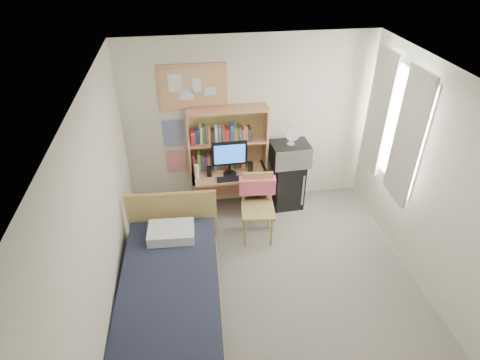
{
  "coord_description": "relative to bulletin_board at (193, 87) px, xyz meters",
  "views": [
    {
      "loc": [
        -0.92,
        -3.17,
        3.84
      ],
      "look_at": [
        -0.27,
        1.2,
        0.94
      ],
      "focal_mm": 30.0,
      "sensor_mm": 36.0,
      "label": 1
    }
  ],
  "objects": [
    {
      "name": "speaker_right",
      "position": [
        0.75,
        -0.34,
        -1.14
      ],
      "size": [
        0.07,
        0.07,
        0.18
      ],
      "primitive_type": "cube",
      "rotation": [
        0.0,
        0.0,
        0.0
      ],
      "color": "black",
      "rests_on": "desk"
    },
    {
      "name": "microwave",
      "position": [
        1.35,
        -0.26,
        -1.0
      ],
      "size": [
        0.56,
        0.44,
        0.32
      ],
      "primitive_type": "cube",
      "rotation": [
        0.0,
        0.0,
        0.03
      ],
      "color": "#B9B9BE",
      "rests_on": "mini_fridge"
    },
    {
      "name": "wall_back",
      "position": [
        0.78,
        0.02,
        -0.62
      ],
      "size": [
        3.6,
        0.04,
        2.6
      ],
      "primitive_type": "cube",
      "color": "silver",
      "rests_on": "floor"
    },
    {
      "name": "wall_right",
      "position": [
        2.58,
        -2.08,
        -0.62
      ],
      "size": [
        0.04,
        4.2,
        2.6
      ],
      "primitive_type": "cube",
      "color": "silver",
      "rests_on": "floor"
    },
    {
      "name": "desk_fan",
      "position": [
        1.35,
        -0.26,
        -0.7
      ],
      "size": [
        0.22,
        0.22,
        0.27
      ],
      "primitive_type": "cylinder",
      "rotation": [
        0.0,
        0.0,
        0.03
      ],
      "color": "silver",
      "rests_on": "microwave"
    },
    {
      "name": "poster_japan",
      "position": [
        -0.32,
        0.01,
        -1.14
      ],
      "size": [
        0.28,
        0.01,
        0.36
      ],
      "primitive_type": "cube",
      "color": "red",
      "rests_on": "wall_back"
    },
    {
      "name": "desk",
      "position": [
        0.45,
        -0.28,
        -1.57
      ],
      "size": [
        1.11,
        0.56,
        0.69
      ],
      "primitive_type": "cube",
      "rotation": [
        0.0,
        0.0,
        0.0
      ],
      "color": "tan",
      "rests_on": "floor"
    },
    {
      "name": "floor",
      "position": [
        0.78,
        -2.08,
        -1.93
      ],
      "size": [
        3.6,
        4.2,
        0.02
      ],
      "primitive_type": "cube",
      "color": "gray",
      "rests_on": "ground"
    },
    {
      "name": "hoodie",
      "position": [
        0.77,
        -0.78,
        -1.16
      ],
      "size": [
        0.51,
        0.2,
        0.24
      ],
      "primitive_type": "cube",
      "rotation": [
        0.0,
        0.0,
        -0.11
      ],
      "color": "#FF6180",
      "rests_on": "desk_chair"
    },
    {
      "name": "poster_wave",
      "position": [
        -0.32,
        0.01,
        -0.67
      ],
      "size": [
        0.3,
        0.01,
        0.42
      ],
      "primitive_type": "cube",
      "color": "#264798",
      "rests_on": "wall_back"
    },
    {
      "name": "hutch",
      "position": [
        0.45,
        -0.13,
        -0.75
      ],
      "size": [
        1.15,
        0.3,
        0.94
      ],
      "primitive_type": "cube",
      "rotation": [
        0.0,
        0.0,
        0.0
      ],
      "color": "tan",
      "rests_on": "desk"
    },
    {
      "name": "curtain_right",
      "position": [
        2.5,
        -0.48,
        -0.32
      ],
      "size": [
        0.04,
        0.55,
        1.7
      ],
      "primitive_type": "cube",
      "color": "beige",
      "rests_on": "wall_right"
    },
    {
      "name": "desk_chair",
      "position": [
        0.75,
        -0.98,
        -1.43
      ],
      "size": [
        0.54,
        0.54,
        0.98
      ],
      "primitive_type": "cube",
      "rotation": [
        0.0,
        0.0,
        -0.11
      ],
      "color": "tan",
      "rests_on": "floor"
    },
    {
      "name": "keyboard",
      "position": [
        0.45,
        -0.48,
        -1.21
      ],
      "size": [
        0.41,
        0.13,
        0.02
      ],
      "primitive_type": "cube",
      "rotation": [
        0.0,
        0.0,
        0.0
      ],
      "color": "black",
      "rests_on": "desk"
    },
    {
      "name": "bed",
      "position": [
        -0.45,
        -2.24,
        -1.62
      ],
      "size": [
        1.2,
        2.24,
        0.6
      ],
      "primitive_type": "cube",
      "rotation": [
        0.0,
        0.0,
        -0.05
      ],
      "color": "black",
      "rests_on": "floor"
    },
    {
      "name": "speaker_left",
      "position": [
        0.15,
        -0.34,
        -1.15
      ],
      "size": [
        0.06,
        0.06,
        0.15
      ],
      "primitive_type": "cube",
      "rotation": [
        0.0,
        0.0,
        0.0
      ],
      "color": "black",
      "rests_on": "desk"
    },
    {
      "name": "ceiling",
      "position": [
        0.78,
        -2.08,
        0.68
      ],
      "size": [
        3.6,
        4.2,
        0.02
      ],
      "primitive_type": "cube",
      "color": "white",
      "rests_on": "wall_back"
    },
    {
      "name": "mini_fridge",
      "position": [
        1.35,
        -0.24,
        -1.54
      ],
      "size": [
        0.46,
        0.46,
        0.76
      ],
      "primitive_type": "cube",
      "rotation": [
        0.0,
        0.0,
        0.03
      ],
      "color": "black",
      "rests_on": "floor"
    },
    {
      "name": "curtain_left",
      "position": [
        2.5,
        -1.28,
        -0.32
      ],
      "size": [
        0.04,
        0.55,
        1.7
      ],
      "primitive_type": "cube",
      "color": "beige",
      "rests_on": "wall_right"
    },
    {
      "name": "wall_left",
      "position": [
        -1.02,
        -2.08,
        -0.62
      ],
      "size": [
        0.04,
        4.2,
        2.6
      ],
      "primitive_type": "cube",
      "color": "silver",
      "rests_on": "floor"
    },
    {
      "name": "pillow",
      "position": [
        -0.42,
        -1.49,
        -1.25
      ],
      "size": [
        0.57,
        0.41,
        0.13
      ],
      "primitive_type": "cube",
      "rotation": [
        0.0,
        0.0,
        -0.05
      ],
      "color": "silver",
      "rests_on": "bed"
    },
    {
      "name": "bulletin_board",
      "position": [
        0.0,
        0.0,
        0.0
      ],
      "size": [
        0.94,
        0.03,
        0.64
      ],
      "primitive_type": "cube",
      "color": "tan",
      "rests_on": "wall_back"
    },
    {
      "name": "window_unit",
      "position": [
        2.53,
        -0.88,
        -0.32
      ],
      "size": [
        0.1,
        1.4,
        1.7
      ],
      "primitive_type": "cube",
      "color": "white",
      "rests_on": "wall_right"
    },
    {
      "name": "monitor",
      "position": [
        0.45,
        -0.34,
        -0.96
      ],
      "size": [
        0.51,
        0.04,
        0.54
      ],
      "primitive_type": "cube",
      "rotation": [
        0.0,
        0.0,
        0.0
      ],
      "color": "black",
      "rests_on": "desk"
    },
    {
      "name": "water_bottle",
      "position": [
        -0.03,
        -0.39,
        -1.11
      ],
      "size": [
        0.07,
        0.07,
        0.23
      ],
      "primitive_type": "cylinder",
      "rotation": [
        0.0,
        0.0,
        0.0
      ],
      "color": "silver",
      "rests_on": "desk"
    }
  ]
}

